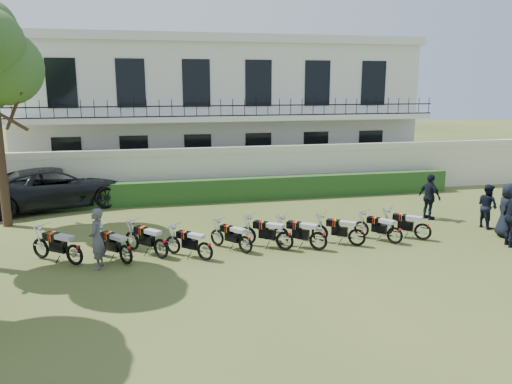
# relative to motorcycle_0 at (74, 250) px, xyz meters

# --- Properties ---
(ground) EXTENTS (100.00, 100.00, 0.00)m
(ground) POSITION_rel_motorcycle_0_xyz_m (6.06, -0.16, -0.49)
(ground) COLOR #3D4C1E
(ground) RESTS_ON ground
(perimeter_wall) EXTENTS (30.00, 0.35, 2.30)m
(perimeter_wall) POSITION_rel_motorcycle_0_xyz_m (6.06, 7.84, 0.68)
(perimeter_wall) COLOR beige
(perimeter_wall) RESTS_ON ground
(hedge) EXTENTS (18.00, 0.60, 1.00)m
(hedge) POSITION_rel_motorcycle_0_xyz_m (7.06, 7.04, 0.01)
(hedge) COLOR #164017
(hedge) RESTS_ON ground
(building) EXTENTS (20.40, 9.60, 7.40)m
(building) POSITION_rel_motorcycle_0_xyz_m (6.06, 13.80, 3.22)
(building) COLOR silver
(building) RESTS_ON ground
(motorcycle_0) EXTENTS (1.59, 1.27, 1.06)m
(motorcycle_0) POSITION_rel_motorcycle_0_xyz_m (0.00, 0.00, 0.00)
(motorcycle_0) COLOR black
(motorcycle_0) RESTS_ON ground
(motorcycle_1) EXTENTS (1.22, 1.47, 0.99)m
(motorcycle_1) POSITION_rel_motorcycle_0_xyz_m (1.42, -0.23, -0.03)
(motorcycle_1) COLOR black
(motorcycle_1) RESTS_ON ground
(motorcycle_2) EXTENTS (1.31, 1.45, 1.02)m
(motorcycle_2) POSITION_rel_motorcycle_0_xyz_m (2.41, 0.07, -0.02)
(motorcycle_2) COLOR black
(motorcycle_2) RESTS_ON ground
(motorcycle_3) EXTENTS (1.35, 1.24, 0.95)m
(motorcycle_3) POSITION_rel_motorcycle_0_xyz_m (3.66, -0.40, -0.05)
(motorcycle_3) COLOR black
(motorcycle_3) RESTS_ON ground
(motorcycle_4) EXTENTS (1.15, 1.35, 0.92)m
(motorcycle_4) POSITION_rel_motorcycle_0_xyz_m (4.94, -0.02, -0.06)
(motorcycle_4) COLOR black
(motorcycle_4) RESTS_ON ground
(motorcycle_5) EXTENTS (1.54, 1.22, 1.02)m
(motorcycle_5) POSITION_rel_motorcycle_0_xyz_m (6.18, -0.01, -0.02)
(motorcycle_5) COLOR black
(motorcycle_5) RESTS_ON ground
(motorcycle_6) EXTENTS (1.52, 1.22, 1.01)m
(motorcycle_6) POSITION_rel_motorcycle_0_xyz_m (7.20, -0.24, -0.02)
(motorcycle_6) COLOR black
(motorcycle_6) RESTS_ON ground
(motorcycle_7) EXTENTS (1.50, 1.11, 0.97)m
(motorcycle_7) POSITION_rel_motorcycle_0_xyz_m (8.53, -0.11, -0.04)
(motorcycle_7) COLOR black
(motorcycle_7) RESTS_ON ground
(motorcycle_8) EXTENTS (1.16, 1.38, 0.94)m
(motorcycle_8) POSITION_rel_motorcycle_0_xyz_m (9.83, -0.15, -0.06)
(motorcycle_8) COLOR black
(motorcycle_8) RESTS_ON ground
(motorcycle_9) EXTENTS (1.42, 1.21, 0.97)m
(motorcycle_9) POSITION_rel_motorcycle_0_xyz_m (10.91, 0.00, -0.04)
(motorcycle_9) COLOR black
(motorcycle_9) RESTS_ON ground
(suv) EXTENTS (6.60, 4.48, 1.68)m
(suv) POSITION_rel_motorcycle_0_xyz_m (-1.63, 7.49, 0.35)
(suv) COLOR black
(suv) RESTS_ON ground
(inspector) EXTENTS (0.51, 0.69, 1.73)m
(inspector) POSITION_rel_motorcycle_0_xyz_m (0.67, -0.33, 0.38)
(inspector) COLOR #56565B
(inspector) RESTS_ON ground
(officer_3) EXTENTS (0.65, 0.94, 1.85)m
(officer_3) POSITION_rel_motorcycle_0_xyz_m (13.86, -0.22, 0.44)
(officer_3) COLOR black
(officer_3) RESTS_ON ground
(officer_4) EXTENTS (0.69, 0.84, 1.59)m
(officer_4) POSITION_rel_motorcycle_0_xyz_m (13.96, 0.92, 0.31)
(officer_4) COLOR black
(officer_4) RESTS_ON ground
(officer_5) EXTENTS (0.67, 1.10, 1.75)m
(officer_5) POSITION_rel_motorcycle_0_xyz_m (12.56, 2.38, 0.38)
(officer_5) COLOR black
(officer_5) RESTS_ON ground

